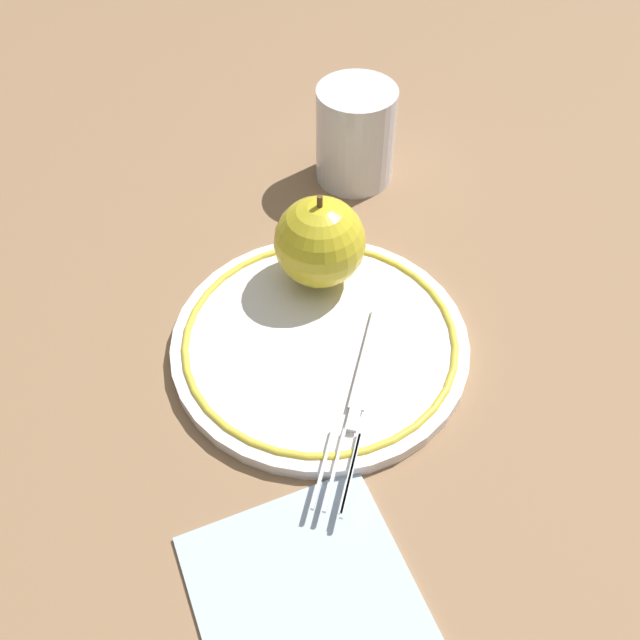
% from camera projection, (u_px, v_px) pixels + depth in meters
% --- Properties ---
extents(ground_plane, '(2.00, 2.00, 0.00)m').
position_uv_depth(ground_plane, '(327.00, 331.00, 0.59)').
color(ground_plane, '#8E694A').
extents(plate, '(0.24, 0.24, 0.01)m').
position_uv_depth(plate, '(320.00, 342.00, 0.57)').
color(plate, white).
rests_on(plate, ground_plane).
extents(apple_red_whole, '(0.08, 0.08, 0.09)m').
position_uv_depth(apple_red_whole, '(322.00, 242.00, 0.58)').
color(apple_red_whole, gold).
rests_on(apple_red_whole, plate).
extents(fork, '(0.08, 0.18, 0.00)m').
position_uv_depth(fork, '(360.00, 394.00, 0.53)').
color(fork, silver).
rests_on(fork, plate).
extents(drinking_glass, '(0.08, 0.08, 0.10)m').
position_uv_depth(drinking_glass, '(355.00, 135.00, 0.69)').
color(drinking_glass, silver).
rests_on(drinking_glass, ground_plane).
extents(napkin_folded, '(0.17, 0.16, 0.01)m').
position_uv_depth(napkin_folded, '(304.00, 592.00, 0.44)').
color(napkin_folded, silver).
rests_on(napkin_folded, ground_plane).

